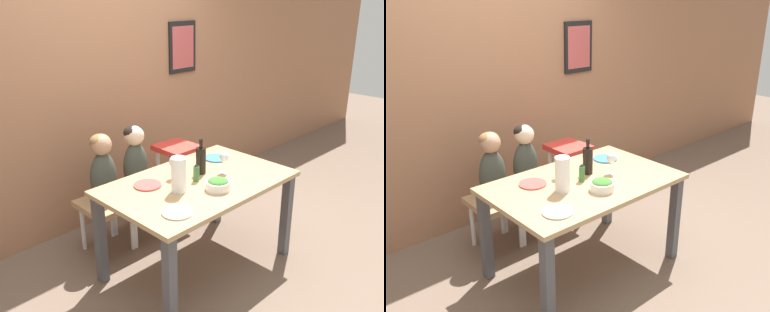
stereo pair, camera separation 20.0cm
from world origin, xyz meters
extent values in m
plane|color=#705B4C|center=(0.00, 0.00, 0.00)|extent=(14.00, 14.00, 0.00)
cube|color=#9E6B4C|center=(0.00, 1.24, 1.35)|extent=(10.00, 0.06, 2.70)
cube|color=black|center=(0.99, 1.20, 1.55)|extent=(0.36, 0.02, 0.51)
cube|color=#B74C4C|center=(0.99, 1.18, 1.55)|extent=(0.29, 0.00, 0.42)
cube|color=tan|center=(0.00, 0.00, 0.74)|extent=(1.41, 0.89, 0.03)
cube|color=#4C4C51|center=(-0.65, -0.38, 0.36)|extent=(0.07, 0.07, 0.72)
cube|color=#4C4C51|center=(0.65, -0.38, 0.36)|extent=(0.07, 0.07, 0.72)
cube|color=#4C4C51|center=(-0.65, 0.38, 0.36)|extent=(0.07, 0.07, 0.72)
cube|color=#4C4C51|center=(0.65, 0.38, 0.36)|extent=(0.07, 0.07, 0.72)
cylinder|color=silver|center=(-0.51, 0.57, 0.20)|extent=(0.04, 0.04, 0.40)
cylinder|color=silver|center=(-0.22, 0.57, 0.20)|extent=(0.04, 0.04, 0.40)
cylinder|color=silver|center=(-0.51, 0.86, 0.20)|extent=(0.04, 0.04, 0.40)
cylinder|color=silver|center=(-0.22, 0.86, 0.20)|extent=(0.04, 0.04, 0.40)
cube|color=tan|center=(-0.37, 0.71, 0.43)|extent=(0.39, 0.42, 0.05)
cylinder|color=silver|center=(-0.19, 0.57, 0.20)|extent=(0.04, 0.04, 0.40)
cylinder|color=silver|center=(0.11, 0.57, 0.20)|extent=(0.04, 0.04, 0.40)
cylinder|color=silver|center=(-0.19, 0.86, 0.20)|extent=(0.04, 0.04, 0.40)
cylinder|color=silver|center=(0.11, 0.86, 0.20)|extent=(0.04, 0.04, 0.40)
cube|color=tan|center=(-0.04, 0.71, 0.43)|extent=(0.39, 0.42, 0.05)
cylinder|color=silver|center=(0.32, 0.59, 0.35)|extent=(0.04, 0.04, 0.70)
cylinder|color=silver|center=(0.57, 0.59, 0.35)|extent=(0.04, 0.04, 0.70)
cylinder|color=silver|center=(0.32, 0.84, 0.35)|extent=(0.04, 0.04, 0.70)
cylinder|color=silver|center=(0.57, 0.84, 0.35)|extent=(0.04, 0.04, 0.70)
cube|color=red|center=(0.45, 0.71, 0.72)|extent=(0.34, 0.36, 0.05)
ellipsoid|color=#3D4238|center=(-0.37, 0.71, 0.67)|extent=(0.24, 0.16, 0.44)
sphere|color=tan|center=(-0.37, 0.71, 0.95)|extent=(0.17, 0.17, 0.17)
ellipsoid|color=olive|center=(-0.37, 0.72, 0.98)|extent=(0.17, 0.16, 0.12)
ellipsoid|color=#3D4238|center=(-0.04, 0.71, 0.67)|extent=(0.24, 0.16, 0.44)
sphere|color=beige|center=(-0.04, 0.71, 0.95)|extent=(0.17, 0.17, 0.17)
ellipsoid|color=black|center=(-0.04, 0.72, 0.98)|extent=(0.17, 0.16, 0.12)
cylinder|color=black|center=(0.12, 0.09, 0.86)|extent=(0.08, 0.08, 0.21)
cylinder|color=black|center=(0.12, 0.09, 1.00)|extent=(0.03, 0.03, 0.07)
cylinder|color=black|center=(0.12, 0.09, 1.02)|extent=(0.03, 0.03, 0.02)
cylinder|color=white|center=(-0.23, -0.03, 0.88)|extent=(0.11, 0.11, 0.26)
cylinder|color=white|center=(0.25, -0.03, 0.76)|extent=(0.06, 0.06, 0.00)
cylinder|color=white|center=(0.25, -0.03, 0.80)|extent=(0.01, 0.01, 0.08)
ellipsoid|color=white|center=(0.25, -0.03, 0.89)|extent=(0.07, 0.07, 0.08)
cylinder|color=white|center=(-0.09, 0.17, 0.76)|extent=(0.06, 0.06, 0.00)
cylinder|color=white|center=(-0.09, 0.17, 0.80)|extent=(0.01, 0.01, 0.08)
ellipsoid|color=white|center=(-0.09, 0.17, 0.89)|extent=(0.07, 0.07, 0.08)
cylinder|color=white|center=(-0.01, -0.21, 0.79)|extent=(0.18, 0.18, 0.06)
ellipsoid|color=#3D752D|center=(-0.01, -0.21, 0.82)|extent=(0.15, 0.15, 0.05)
cylinder|color=silver|center=(-0.46, -0.26, 0.76)|extent=(0.20, 0.20, 0.01)
cylinder|color=#D14C47|center=(-0.33, 0.20, 0.76)|extent=(0.20, 0.20, 0.01)
cylinder|color=teal|center=(0.43, 0.21, 0.76)|extent=(0.20, 0.20, 0.01)
cylinder|color=#336633|center=(-0.01, 0.01, 0.81)|extent=(0.05, 0.05, 0.12)
cone|color=black|center=(-0.01, 0.01, 0.88)|extent=(0.04, 0.04, 0.02)
camera|label=1|loc=(-2.10, -2.03, 2.07)|focal=40.00mm
camera|label=2|loc=(-1.96, -2.17, 2.07)|focal=40.00mm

